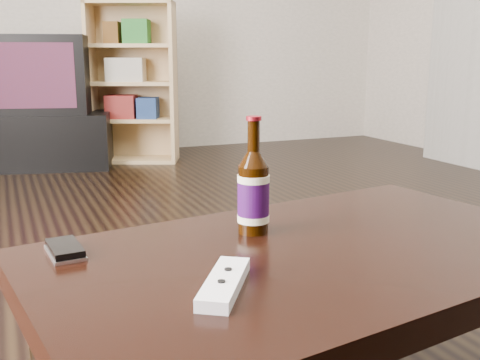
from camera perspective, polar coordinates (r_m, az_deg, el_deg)
name	(u,v)px	position (r m, az deg, el deg)	size (l,w,h in m)	color
floor	(271,290)	(1.92, 3.19, -11.07)	(5.00, 6.00, 0.01)	black
tv_stand	(41,140)	(4.15, -19.57, 3.81)	(0.94, 0.47, 0.38)	black
tv	(36,75)	(4.11, -20.03, 10.02)	(0.78, 0.60, 0.52)	black
bookshelf	(132,80)	(4.21, -10.87, 9.96)	(0.68, 0.50, 1.14)	tan
coffee_table	(314,273)	(1.11, 7.56, -9.37)	(1.15, 0.77, 0.40)	black
beer_bottle	(253,193)	(1.15, 1.37, -1.29)	(0.08, 0.08, 0.24)	black
phone	(65,250)	(1.10, -17.36, -6.80)	(0.07, 0.11, 0.02)	silver
remote	(224,283)	(0.90, -1.61, -10.43)	(0.14, 0.18, 0.02)	white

